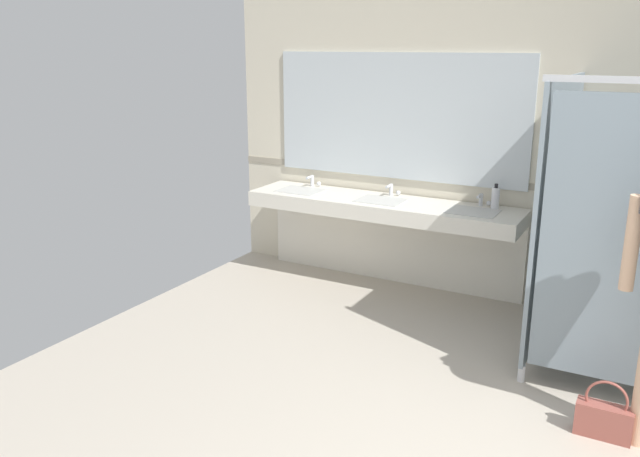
{
  "coord_description": "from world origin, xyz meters",
  "views": [
    {
      "loc": [
        0.2,
        -2.57,
        2.24
      ],
      "look_at": [
        -1.82,
        1.08,
        1.05
      ],
      "focal_mm": 36.44,
      "sensor_mm": 36.0,
      "label": 1
    }
  ],
  "objects": [
    {
      "name": "mirror_panel",
      "position": [
        -2.1,
        3.09,
        1.59
      ],
      "size": [
        2.47,
        0.02,
        1.16
      ],
      "primitive_type": "cube",
      "color": "silver",
      "rests_on": "wall_back"
    },
    {
      "name": "vanity_counter",
      "position": [
        -2.1,
        2.87,
        0.64
      ],
      "size": [
        2.57,
        0.6,
        0.97
      ],
      "color": "silver",
      "rests_on": "ground_plane"
    },
    {
      "name": "handbag",
      "position": [
        0.04,
        1.17,
        0.12
      ],
      "size": [
        0.32,
        0.11,
        0.36
      ],
      "color": "#934C42",
      "rests_on": "ground_plane"
    },
    {
      "name": "wall_back_tile_band",
      "position": [
        0.0,
        3.09,
        1.05
      ],
      "size": [
        7.62,
        0.01,
        0.06
      ],
      "primitive_type": "cube",
      "color": "#9E937F",
      "rests_on": "wall_back"
    },
    {
      "name": "soap_dispenser",
      "position": [
        -1.12,
        2.96,
        0.95
      ],
      "size": [
        0.07,
        0.07,
        0.22
      ],
      "color": "white",
      "rests_on": "vanity_counter"
    }
  ]
}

